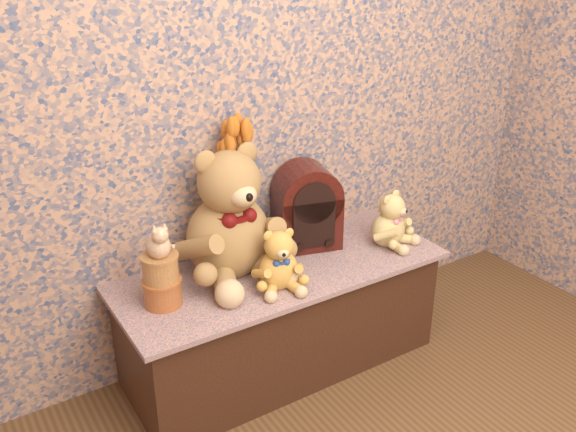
# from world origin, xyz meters

# --- Properties ---
(display_shelf) EXTENTS (1.30, 0.51, 0.46)m
(display_shelf) POSITION_xyz_m (0.00, 1.25, 0.23)
(display_shelf) COLOR #354A6D
(display_shelf) RESTS_ON ground
(teddy_large) EXTENTS (0.44, 0.52, 0.54)m
(teddy_large) POSITION_xyz_m (-0.17, 1.35, 0.72)
(teddy_large) COLOR #99673B
(teddy_large) RESTS_ON display_shelf
(teddy_medium) EXTENTS (0.25, 0.28, 0.25)m
(teddy_medium) POSITION_xyz_m (-0.08, 1.15, 0.58)
(teddy_medium) COLOR gold
(teddy_medium) RESTS_ON display_shelf
(teddy_small) EXTENTS (0.27, 0.29, 0.24)m
(teddy_small) POSITION_xyz_m (0.48, 1.20, 0.58)
(teddy_small) COLOR tan
(teddy_small) RESTS_ON display_shelf
(cathedral_radio) EXTENTS (0.29, 0.24, 0.35)m
(cathedral_radio) POSITION_xyz_m (0.19, 1.37, 0.63)
(cathedral_radio) COLOR black
(cathedral_radio) RESTS_ON display_shelf
(ceramic_vase) EXTENTS (0.16, 0.16, 0.22)m
(ceramic_vase) POSITION_xyz_m (-0.10, 1.41, 0.56)
(ceramic_vase) COLOR tan
(ceramic_vase) RESTS_ON display_shelf
(dried_stalks) EXTENTS (0.26, 0.26, 0.42)m
(dried_stalks) POSITION_xyz_m (-0.10, 1.41, 0.89)
(dried_stalks) COLOR orange
(dried_stalks) RESTS_ON ceramic_vase
(biscuit_tin_lower) EXTENTS (0.14, 0.14, 0.10)m
(biscuit_tin_lower) POSITION_xyz_m (-0.48, 1.25, 0.50)
(biscuit_tin_lower) COLOR #C28939
(biscuit_tin_lower) RESTS_ON display_shelf
(biscuit_tin_upper) EXTENTS (0.14, 0.14, 0.10)m
(biscuit_tin_upper) POSITION_xyz_m (-0.48, 1.25, 0.60)
(biscuit_tin_upper) COLOR #E0B462
(biscuit_tin_upper) RESTS_ON biscuit_tin_lower
(cat_figurine) EXTENTS (0.10, 0.11, 0.13)m
(cat_figurine) POSITION_xyz_m (-0.48, 1.25, 0.71)
(cat_figurine) COLOR silver
(cat_figurine) RESTS_ON biscuit_tin_upper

